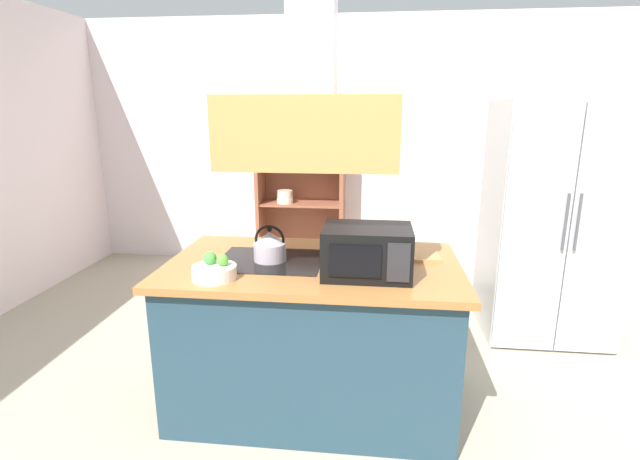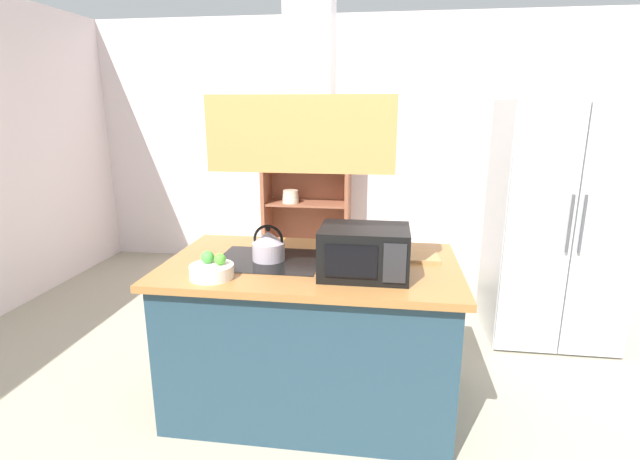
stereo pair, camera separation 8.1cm
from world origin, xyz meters
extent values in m
plane|color=#A19982|center=(0.00, 0.00, 0.00)|extent=(7.80, 7.80, 0.00)
cube|color=silver|center=(0.00, 3.00, 1.35)|extent=(6.00, 0.12, 2.70)
cube|color=#223D4C|center=(-0.07, 0.22, 0.43)|extent=(1.59, 0.91, 0.86)
cube|color=#A16834|center=(-0.07, 0.22, 0.88)|extent=(1.67, 0.99, 0.04)
cube|color=black|center=(-0.32, 0.22, 0.90)|extent=(0.60, 0.48, 0.00)
cube|color=#B88546|center=(-0.07, 0.22, 1.64)|extent=(0.90, 0.70, 0.36)
cube|color=#B6B0BC|center=(-0.07, 0.22, 2.26)|extent=(0.24, 0.24, 0.88)
cube|color=#B4B8B5|center=(1.61, 1.38, 0.91)|extent=(0.90, 0.72, 1.82)
cube|color=#B8BABD|center=(1.39, 1.00, 0.91)|extent=(0.44, 0.03, 1.78)
cube|color=#B7BCC0|center=(1.84, 1.00, 0.91)|extent=(0.44, 0.03, 1.78)
cylinder|color=#4C4C51|center=(1.57, 0.97, 1.00)|extent=(0.02, 0.02, 0.40)
cylinder|color=#4C4C51|center=(1.65, 0.97, 1.00)|extent=(0.02, 0.02, 0.40)
cube|color=brown|center=(-0.98, 2.74, 0.91)|extent=(0.04, 0.40, 1.81)
cube|color=brown|center=(-0.07, 2.74, 0.91)|extent=(0.04, 0.40, 1.81)
cube|color=brown|center=(-0.53, 2.74, 1.80)|extent=(0.95, 0.40, 0.03)
cube|color=brown|center=(-0.53, 2.74, 0.04)|extent=(0.95, 0.40, 0.08)
cube|color=brown|center=(-0.53, 2.93, 0.91)|extent=(0.95, 0.02, 1.81)
cube|color=brown|center=(-0.53, 2.74, 0.72)|extent=(0.87, 0.36, 0.02)
cube|color=brown|center=(-0.53, 2.74, 1.18)|extent=(0.87, 0.36, 0.02)
cylinder|color=beige|center=(-0.70, 2.69, 0.76)|extent=(0.18, 0.18, 0.05)
cylinder|color=beige|center=(-0.70, 2.69, 0.81)|extent=(0.17, 0.17, 0.05)
cylinder|color=beige|center=(-0.70, 2.69, 0.85)|extent=(0.16, 0.16, 0.05)
cylinder|color=silver|center=(-0.42, 2.70, 1.25)|extent=(0.01, 0.01, 0.12)
cone|color=silver|center=(-0.42, 2.70, 1.35)|extent=(0.07, 0.07, 0.08)
cylinder|color=silver|center=(-0.26, 2.70, 1.25)|extent=(0.01, 0.01, 0.12)
cone|color=silver|center=(-0.26, 2.70, 1.35)|extent=(0.07, 0.07, 0.08)
cylinder|color=#BCB0BF|center=(-0.32, 0.22, 0.95)|extent=(0.19, 0.19, 0.10)
cone|color=#B9B3C8|center=(-0.32, 0.22, 1.04)|extent=(0.18, 0.18, 0.07)
sphere|color=black|center=(-0.32, 0.22, 1.09)|extent=(0.03, 0.03, 0.03)
torus|color=black|center=(-0.32, 0.22, 1.02)|extent=(0.18, 0.02, 0.18)
cube|color=tan|center=(0.49, 0.39, 0.91)|extent=(0.35, 0.26, 0.02)
cube|color=black|center=(0.24, 0.04, 1.03)|extent=(0.46, 0.34, 0.26)
cube|color=black|center=(0.18, -0.13, 1.03)|extent=(0.26, 0.01, 0.17)
cube|color=#262628|center=(0.39, -0.13, 1.03)|extent=(0.11, 0.01, 0.20)
cylinder|color=silver|center=(0.05, 0.38, 0.90)|extent=(0.06, 0.06, 0.01)
cylinder|color=silver|center=(0.05, 0.38, 0.96)|extent=(0.01, 0.01, 0.11)
cone|color=silver|center=(0.05, 0.38, 1.06)|extent=(0.08, 0.08, 0.09)
cylinder|color=silver|center=(-0.54, -0.11, 0.94)|extent=(0.23, 0.23, 0.07)
sphere|color=#52AF34|center=(-0.50, -0.10, 1.00)|extent=(0.06, 0.06, 0.06)
sphere|color=green|center=(-0.57, -0.08, 1.00)|extent=(0.07, 0.07, 0.07)
camera|label=1|loc=(0.26, -2.34, 1.76)|focal=26.61mm
camera|label=2|loc=(0.34, -2.33, 1.76)|focal=26.61mm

